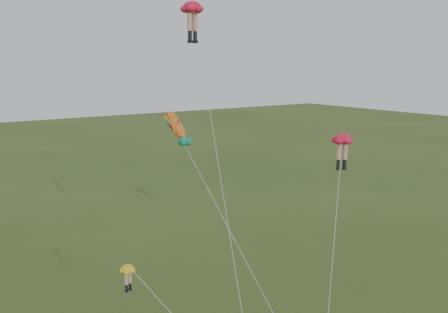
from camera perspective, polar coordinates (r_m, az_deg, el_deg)
legs_kite_red_high at (r=37.58m, az=-3.59°, el=16.00°), size 6.11×15.57×22.99m
legs_kite_red_mid at (r=34.82m, az=13.36°, el=1.37°), size 7.16×5.83×13.89m
legs_kite_yellow at (r=28.51m, az=-10.07°, el=-13.62°), size 5.15×9.19×7.68m
fish_kite at (r=33.20m, az=-5.43°, el=3.32°), size 2.98×12.88×15.57m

